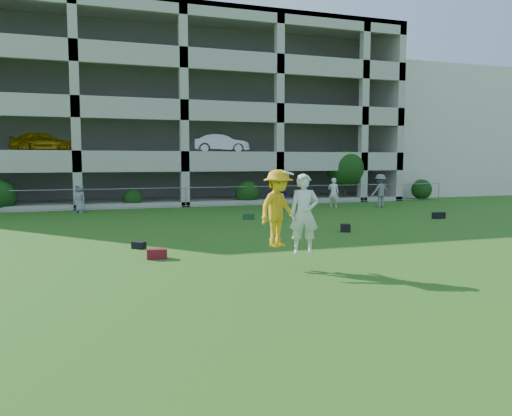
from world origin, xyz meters
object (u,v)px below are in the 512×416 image
object	(u,v)px
bystander_c	(80,198)
bystander_e	(334,193)
stucco_building	(420,136)
frisbee_contest	(285,210)
parking_garage	(163,117)
crate_d	(345,228)
bystander_d	(278,195)
bystander_f	(380,191)

from	to	relation	value
bystander_c	bystander_e	bearing A→B (deg)	37.80
stucco_building	frisbee_contest	distance (m)	35.85
frisbee_contest	parking_garage	xyz separation A→B (m)	(0.73, 26.34, 4.52)
crate_d	stucco_building	bearing A→B (deg)	48.08
bystander_d	bystander_f	size ratio (longest dim) A/B	0.86
bystander_c	bystander_d	xyz separation A→B (m)	(10.36, -2.32, 0.08)
frisbee_contest	stucco_building	bearing A→B (deg)	48.29
bystander_c	bystander_d	size ratio (longest dim) A/B	0.90
stucco_building	bystander_d	world-z (taller)	stucco_building
bystander_d	bystander_e	bearing A→B (deg)	171.60
stucco_building	frisbee_contest	size ratio (longest dim) A/B	7.68
bystander_e	bystander_c	bearing A→B (deg)	30.14
bystander_c	frisbee_contest	world-z (taller)	frisbee_contest
bystander_f	bystander_d	bearing A→B (deg)	-10.30
stucco_building	crate_d	bearing A→B (deg)	-131.92
stucco_building	parking_garage	bearing A→B (deg)	-179.25
crate_d	frisbee_contest	bearing A→B (deg)	-130.88
bystander_f	crate_d	world-z (taller)	bystander_f
stucco_building	bystander_f	bearing A→B (deg)	-133.68
bystander_c	frisbee_contest	xyz separation A→B (m)	(5.14, -16.34, 0.74)
bystander_c	bystander_d	distance (m)	10.62
stucco_building	bystander_f	world-z (taller)	stucco_building
parking_garage	crate_d	bearing A→B (deg)	-79.40
crate_d	parking_garage	world-z (taller)	parking_garage
bystander_c	parking_garage	size ratio (longest dim) A/B	0.05
parking_garage	bystander_d	bearing A→B (deg)	-70.02
stucco_building	frisbee_contest	bearing A→B (deg)	-131.71
bystander_d	bystander_f	xyz separation A→B (m)	(6.42, -0.06, 0.14)
bystander_e	crate_d	world-z (taller)	bystander_e
bystander_e	bystander_f	distance (m)	2.80
bystander_c	bystander_f	size ratio (longest dim) A/B	0.77
stucco_building	bystander_e	size ratio (longest dim) A/B	9.16
bystander_d	frisbee_contest	size ratio (longest dim) A/B	0.81
bystander_c	stucco_building	bearing A→B (deg)	64.40
stucco_building	bystander_c	xyz separation A→B (m)	(-28.89, -10.30, -4.25)
bystander_c	parking_garage	distance (m)	12.74
bystander_e	stucco_building	bearing A→B (deg)	-103.86
crate_d	frisbee_contest	size ratio (longest dim) A/B	0.17
bystander_f	frisbee_contest	size ratio (longest dim) A/B	0.94
bystander_d	crate_d	distance (m)	8.68
bystander_d	frisbee_contest	distance (m)	14.97
stucco_building	parking_garage	world-z (taller)	parking_garage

